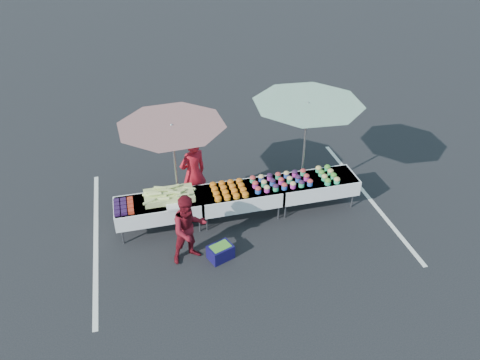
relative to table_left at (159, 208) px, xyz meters
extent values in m
plane|color=black|center=(1.80, 0.00, -0.58)|extent=(80.00, 80.00, 0.00)
cube|color=silver|center=(-1.40, 0.00, -0.58)|extent=(0.10, 5.00, 0.00)
cube|color=silver|center=(5.00, 0.00, -0.58)|extent=(0.10, 5.00, 0.00)
cube|color=white|center=(0.00, 0.00, 0.15)|extent=(1.80, 0.75, 0.04)
cube|color=white|center=(0.00, 0.00, -0.01)|extent=(1.86, 0.81, 0.36)
cylinder|color=slate|center=(-0.82, -0.29, -0.39)|extent=(0.04, 0.04, 0.39)
cylinder|color=slate|center=(-0.82, 0.29, -0.39)|extent=(0.04, 0.04, 0.39)
cylinder|color=slate|center=(0.82, -0.29, -0.39)|extent=(0.04, 0.04, 0.39)
cylinder|color=slate|center=(0.82, 0.29, -0.39)|extent=(0.04, 0.04, 0.39)
cube|color=white|center=(1.80, 0.00, 0.15)|extent=(1.80, 0.75, 0.04)
cube|color=white|center=(1.80, 0.00, -0.01)|extent=(1.86, 0.81, 0.36)
cylinder|color=slate|center=(0.98, -0.29, -0.39)|extent=(0.04, 0.04, 0.39)
cylinder|color=slate|center=(0.98, 0.29, -0.39)|extent=(0.04, 0.04, 0.39)
cylinder|color=slate|center=(2.62, -0.29, -0.39)|extent=(0.04, 0.04, 0.39)
cylinder|color=slate|center=(2.62, 0.29, -0.39)|extent=(0.04, 0.04, 0.39)
cube|color=white|center=(3.60, 0.00, 0.15)|extent=(1.80, 0.75, 0.04)
cube|color=white|center=(3.60, 0.00, -0.01)|extent=(1.86, 0.81, 0.36)
cylinder|color=slate|center=(2.78, -0.29, -0.39)|extent=(0.04, 0.04, 0.39)
cylinder|color=slate|center=(2.78, 0.29, -0.39)|extent=(0.04, 0.04, 0.39)
cylinder|color=slate|center=(4.42, -0.29, -0.39)|extent=(0.04, 0.04, 0.39)
cylinder|color=slate|center=(4.42, 0.29, -0.39)|extent=(0.04, 0.04, 0.39)
cube|color=black|center=(-0.85, -0.27, 0.21)|extent=(0.12, 0.12, 0.08)
cube|color=black|center=(-0.85, -0.13, 0.21)|extent=(0.12, 0.12, 0.08)
cube|color=black|center=(-0.85, 0.01, 0.21)|extent=(0.12, 0.12, 0.08)
cube|color=black|center=(-0.85, 0.15, 0.21)|extent=(0.12, 0.12, 0.08)
cube|color=black|center=(-0.71, -0.27, 0.21)|extent=(0.12, 0.12, 0.08)
cube|color=black|center=(-0.71, -0.13, 0.21)|extent=(0.12, 0.12, 0.08)
cube|color=black|center=(-0.71, 0.01, 0.21)|extent=(0.12, 0.12, 0.08)
cube|color=black|center=(-0.71, 0.15, 0.21)|extent=(0.12, 0.12, 0.08)
cube|color=maroon|center=(-0.57, -0.27, 0.21)|extent=(0.12, 0.12, 0.08)
cube|color=maroon|center=(-0.57, -0.13, 0.21)|extent=(0.12, 0.12, 0.08)
cube|color=maroon|center=(-0.57, 0.01, 0.21)|extent=(0.12, 0.12, 0.08)
cube|color=maroon|center=(-0.57, 0.15, 0.21)|extent=(0.12, 0.12, 0.08)
cube|color=#A2B35B|center=(0.25, 0.05, 0.24)|extent=(1.05, 0.55, 0.14)
cylinder|color=#A2B35B|center=(0.55, 0.20, 0.27)|extent=(0.27, 0.09, 0.10)
cylinder|color=#A2B35B|center=(-0.13, 0.10, 0.34)|extent=(0.27, 0.14, 0.07)
cylinder|color=#A2B35B|center=(0.36, -0.06, 0.38)|extent=(0.27, 0.14, 0.09)
cylinder|color=#A2B35B|center=(-0.17, 0.08, 0.28)|extent=(0.27, 0.15, 0.10)
cylinder|color=#A2B35B|center=(0.07, -0.01, 0.33)|extent=(0.27, 0.15, 0.08)
cylinder|color=#A2B35B|center=(0.21, 0.09, 0.36)|extent=(0.27, 0.10, 0.10)
cylinder|color=#A2B35B|center=(0.21, -0.03, 0.36)|extent=(0.27, 0.07, 0.08)
cylinder|color=#A2B35B|center=(0.12, -0.13, 0.31)|extent=(0.27, 0.14, 0.09)
cylinder|color=#A2B35B|center=(0.09, 0.25, 0.34)|extent=(0.27, 0.12, 0.08)
cylinder|color=#A2B35B|center=(0.71, 0.14, 0.29)|extent=(0.27, 0.16, 0.08)
cylinder|color=#A2B35B|center=(-0.06, 0.01, 0.34)|extent=(0.27, 0.11, 0.07)
cylinder|color=#A2B35B|center=(0.16, -0.18, 0.27)|extent=(0.27, 0.10, 0.07)
cylinder|color=#A2B35B|center=(0.36, 0.19, 0.35)|extent=(0.27, 0.12, 0.08)
cylinder|color=#A2B35B|center=(-0.18, -0.17, 0.31)|extent=(0.27, 0.15, 0.08)
cylinder|color=#A2B35B|center=(-0.09, 0.09, 0.36)|extent=(0.27, 0.10, 0.08)
cylinder|color=#A2B35B|center=(0.46, 0.00, 0.32)|extent=(0.27, 0.16, 0.10)
cylinder|color=#A2B35B|center=(-0.03, -0.02, 0.38)|extent=(0.27, 0.12, 0.09)
cylinder|color=#A2B35B|center=(0.52, -0.18, 0.37)|extent=(0.27, 0.09, 0.07)
cylinder|color=#A2B35B|center=(0.58, -0.15, 0.30)|extent=(0.27, 0.10, 0.09)
cube|color=white|center=(0.30, -0.30, 0.19)|extent=(0.30, 0.25, 0.05)
cylinder|color=#C57315|center=(1.25, -0.28, 0.19)|extent=(0.15, 0.15, 0.05)
ellipsoid|color=#CC6E0B|center=(1.25, -0.28, 0.23)|extent=(0.15, 0.15, 0.08)
cylinder|color=#C57315|center=(1.25, -0.10, 0.19)|extent=(0.15, 0.15, 0.05)
ellipsoid|color=#CC6E0B|center=(1.25, -0.10, 0.23)|extent=(0.15, 0.15, 0.08)
cylinder|color=#C57315|center=(1.25, 0.08, 0.19)|extent=(0.15, 0.15, 0.05)
ellipsoid|color=#CC6E0B|center=(1.25, 0.08, 0.23)|extent=(0.15, 0.15, 0.08)
cylinder|color=#C57315|center=(1.25, 0.26, 0.19)|extent=(0.15, 0.15, 0.05)
ellipsoid|color=#CC6E0B|center=(1.25, 0.26, 0.23)|extent=(0.15, 0.15, 0.08)
cylinder|color=#C57315|center=(1.45, -0.28, 0.19)|extent=(0.15, 0.15, 0.05)
ellipsoid|color=#CC6E0B|center=(1.45, -0.28, 0.23)|extent=(0.15, 0.15, 0.08)
cylinder|color=#C57315|center=(1.45, -0.10, 0.19)|extent=(0.15, 0.15, 0.05)
ellipsoid|color=#CC6E0B|center=(1.45, -0.10, 0.23)|extent=(0.15, 0.15, 0.08)
cylinder|color=#C57315|center=(1.45, 0.08, 0.19)|extent=(0.15, 0.15, 0.05)
ellipsoid|color=#CC6E0B|center=(1.45, 0.08, 0.23)|extent=(0.15, 0.15, 0.08)
cylinder|color=#C57315|center=(1.45, 0.26, 0.19)|extent=(0.15, 0.15, 0.05)
ellipsoid|color=#CC6E0B|center=(1.45, 0.26, 0.23)|extent=(0.15, 0.15, 0.08)
cylinder|color=#C57315|center=(1.65, -0.28, 0.19)|extent=(0.15, 0.15, 0.05)
ellipsoid|color=#CC6E0B|center=(1.65, -0.28, 0.23)|extent=(0.15, 0.15, 0.08)
cylinder|color=#C57315|center=(1.65, -0.10, 0.19)|extent=(0.15, 0.15, 0.05)
ellipsoid|color=#CC6E0B|center=(1.65, -0.10, 0.23)|extent=(0.15, 0.15, 0.08)
cylinder|color=#C57315|center=(1.65, 0.08, 0.19)|extent=(0.15, 0.15, 0.05)
ellipsoid|color=#CC6E0B|center=(1.65, 0.08, 0.23)|extent=(0.15, 0.15, 0.08)
cylinder|color=#C57315|center=(1.65, 0.26, 0.19)|extent=(0.15, 0.15, 0.05)
ellipsoid|color=#CC6E0B|center=(1.65, 0.26, 0.23)|extent=(0.15, 0.15, 0.08)
cylinder|color=#C57315|center=(1.85, -0.28, 0.19)|extent=(0.15, 0.15, 0.05)
ellipsoid|color=#CC6E0B|center=(1.85, -0.28, 0.23)|extent=(0.15, 0.15, 0.08)
cylinder|color=#C57315|center=(1.85, -0.10, 0.19)|extent=(0.15, 0.15, 0.05)
ellipsoid|color=#CC6E0B|center=(1.85, -0.10, 0.23)|extent=(0.15, 0.15, 0.08)
cylinder|color=#C57315|center=(1.85, 0.08, 0.19)|extent=(0.15, 0.15, 0.05)
ellipsoid|color=#CC6E0B|center=(1.85, 0.08, 0.23)|extent=(0.15, 0.15, 0.08)
cylinder|color=#C57315|center=(1.85, 0.26, 0.19)|extent=(0.15, 0.15, 0.05)
ellipsoid|color=#CC6E0B|center=(1.85, 0.26, 0.23)|extent=(0.15, 0.15, 0.08)
cylinder|color=#264FB3|center=(2.15, -0.22, 0.22)|extent=(0.13, 0.13, 0.10)
ellipsoid|color=maroon|center=(2.15, -0.22, 0.28)|extent=(0.14, 0.14, 0.10)
cylinder|color=#BC289A|center=(2.15, 0.00, 0.22)|extent=(0.13, 0.13, 0.10)
ellipsoid|color=maroon|center=(2.15, 0.00, 0.28)|extent=(0.14, 0.14, 0.10)
cylinder|color=#2BAD73|center=(2.15, 0.22, 0.22)|extent=(0.13, 0.13, 0.10)
ellipsoid|color=maroon|center=(2.15, 0.22, 0.28)|extent=(0.14, 0.14, 0.10)
cylinder|color=#BC289A|center=(2.35, -0.22, 0.22)|extent=(0.13, 0.13, 0.10)
ellipsoid|color=tan|center=(2.35, -0.22, 0.28)|extent=(0.14, 0.14, 0.10)
cylinder|color=#2BAD73|center=(2.35, 0.00, 0.22)|extent=(0.13, 0.13, 0.10)
ellipsoid|color=tan|center=(2.35, 0.00, 0.28)|extent=(0.14, 0.14, 0.10)
cylinder|color=#264FB3|center=(2.35, 0.22, 0.22)|extent=(0.13, 0.13, 0.10)
ellipsoid|color=tan|center=(2.35, 0.22, 0.28)|extent=(0.14, 0.14, 0.10)
cylinder|color=#2BAD73|center=(2.55, -0.22, 0.22)|extent=(0.13, 0.13, 0.10)
ellipsoid|color=#25122F|center=(2.55, -0.22, 0.28)|extent=(0.14, 0.14, 0.10)
cylinder|color=#264FB3|center=(2.55, 0.00, 0.22)|extent=(0.13, 0.13, 0.10)
ellipsoid|color=#25122F|center=(2.55, 0.00, 0.28)|extent=(0.14, 0.14, 0.10)
cylinder|color=#BC289A|center=(2.55, 0.22, 0.22)|extent=(0.13, 0.13, 0.10)
ellipsoid|color=#25122F|center=(2.55, 0.22, 0.28)|extent=(0.14, 0.14, 0.10)
cylinder|color=#264FB3|center=(2.75, -0.22, 0.22)|extent=(0.13, 0.13, 0.10)
ellipsoid|color=maroon|center=(2.75, -0.22, 0.28)|extent=(0.14, 0.14, 0.10)
cylinder|color=#BC289A|center=(2.75, 0.00, 0.22)|extent=(0.13, 0.13, 0.10)
ellipsoid|color=maroon|center=(2.75, 0.00, 0.28)|extent=(0.14, 0.14, 0.10)
cylinder|color=#2BAD73|center=(2.75, 0.22, 0.22)|extent=(0.13, 0.13, 0.10)
ellipsoid|color=maroon|center=(2.75, 0.22, 0.28)|extent=(0.14, 0.14, 0.10)
cylinder|color=#BC289A|center=(2.95, -0.22, 0.22)|extent=(0.13, 0.13, 0.10)
ellipsoid|color=tan|center=(2.95, -0.22, 0.28)|extent=(0.14, 0.14, 0.10)
cylinder|color=#2BAD73|center=(2.95, 0.00, 0.22)|extent=(0.13, 0.13, 0.10)
ellipsoid|color=tan|center=(2.95, 0.00, 0.28)|extent=(0.14, 0.14, 0.10)
cylinder|color=#264FB3|center=(2.95, 0.22, 0.22)|extent=(0.13, 0.13, 0.10)
ellipsoid|color=tan|center=(2.95, 0.22, 0.28)|extent=(0.14, 0.14, 0.10)
cylinder|color=#2BAD73|center=(3.15, -0.22, 0.22)|extent=(0.13, 0.13, 0.10)
ellipsoid|color=#25122F|center=(3.15, -0.22, 0.28)|extent=(0.14, 0.14, 0.10)
cylinder|color=#264FB3|center=(3.15, 0.00, 0.22)|extent=(0.13, 0.13, 0.10)
ellipsoid|color=#25122F|center=(3.15, 0.00, 0.28)|extent=(0.14, 0.14, 0.10)
cylinder|color=#BC289A|center=(3.15, 0.22, 0.22)|extent=(0.13, 0.13, 0.10)
ellipsoid|color=#25122F|center=(3.15, 0.22, 0.28)|extent=(0.14, 0.14, 0.10)
cylinder|color=#264FB3|center=(3.35, -0.22, 0.22)|extent=(0.13, 0.13, 0.10)
ellipsoid|color=maroon|center=(3.35, -0.22, 0.28)|extent=(0.14, 0.14, 0.10)
cylinder|color=#BC289A|center=(3.35, 0.00, 0.22)|extent=(0.13, 0.13, 0.10)
ellipsoid|color=maroon|center=(3.35, 0.00, 0.28)|extent=(0.14, 0.14, 0.10)
cylinder|color=#2BAD73|center=(3.35, 0.22, 0.22)|extent=(0.13, 0.13, 0.10)
ellipsoid|color=maroon|center=(3.35, 0.22, 0.28)|extent=(0.14, 0.14, 0.10)
cylinder|color=#2BAD73|center=(3.75, -0.28, 0.21)|extent=(0.14, 0.14, 0.08)
ellipsoid|color=#457820|center=(3.75, -0.28, 0.26)|extent=(0.14, 0.14, 0.11)
cylinder|color=#2BAD73|center=(3.75, -0.10, 0.21)|extent=(0.14, 0.14, 0.08)
ellipsoid|color=tan|center=(3.75, -0.10, 0.26)|extent=(0.14, 0.14, 0.11)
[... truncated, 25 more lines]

